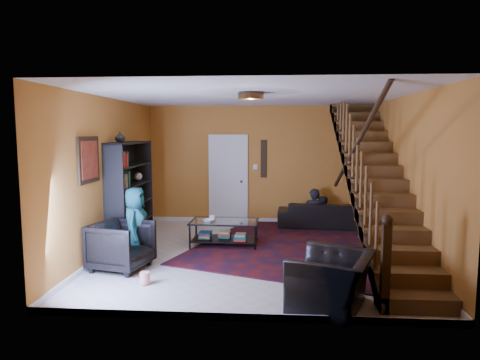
{
  "coord_description": "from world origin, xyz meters",
  "views": [
    {
      "loc": [
        0.31,
        -7.48,
        2.2
      ],
      "look_at": [
        -0.25,
        0.4,
        1.3
      ],
      "focal_mm": 32.0,
      "sensor_mm": 36.0,
      "label": 1
    }
  ],
  "objects_px": {
    "armchair_right": "(331,281)",
    "bookshelf": "(131,195)",
    "armchair_left": "(121,246)",
    "sofa": "(322,215)",
    "coffee_table": "(224,231)"
  },
  "relations": [
    {
      "from": "armchair_right",
      "to": "bookshelf",
      "type": "bearing_deg",
      "value": -107.31
    },
    {
      "from": "bookshelf",
      "to": "armchair_left",
      "type": "distance_m",
      "value": 1.72
    },
    {
      "from": "sofa",
      "to": "armchair_right",
      "type": "bearing_deg",
      "value": 88.68
    },
    {
      "from": "armchair_right",
      "to": "armchair_left",
      "type": "bearing_deg",
      "value": -90.07
    },
    {
      "from": "bookshelf",
      "to": "coffee_table",
      "type": "xyz_separation_m",
      "value": [
        1.84,
        -0.04,
        -0.68
      ]
    },
    {
      "from": "bookshelf",
      "to": "armchair_right",
      "type": "distance_m",
      "value": 4.55
    },
    {
      "from": "armchair_left",
      "to": "coffee_table",
      "type": "distance_m",
      "value": 2.15
    },
    {
      "from": "armchair_left",
      "to": "armchair_right",
      "type": "bearing_deg",
      "value": -98.2
    },
    {
      "from": "coffee_table",
      "to": "armchair_right",
      "type": "bearing_deg",
      "value": -59.61
    },
    {
      "from": "bookshelf",
      "to": "armchair_left",
      "type": "height_order",
      "value": "bookshelf"
    },
    {
      "from": "bookshelf",
      "to": "coffee_table",
      "type": "distance_m",
      "value": 1.96
    },
    {
      "from": "sofa",
      "to": "armchair_right",
      "type": "xyz_separation_m",
      "value": [
        -0.41,
        -4.55,
        0.05
      ]
    },
    {
      "from": "coffee_table",
      "to": "sofa",
      "type": "bearing_deg",
      "value": 40.07
    },
    {
      "from": "armchair_left",
      "to": "armchair_right",
      "type": "xyz_separation_m",
      "value": [
        3.14,
        -1.27,
        -0.04
      ]
    },
    {
      "from": "sofa",
      "to": "coffee_table",
      "type": "xyz_separation_m",
      "value": [
        -2.06,
        -1.74,
        -0.01
      ]
    }
  ]
}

